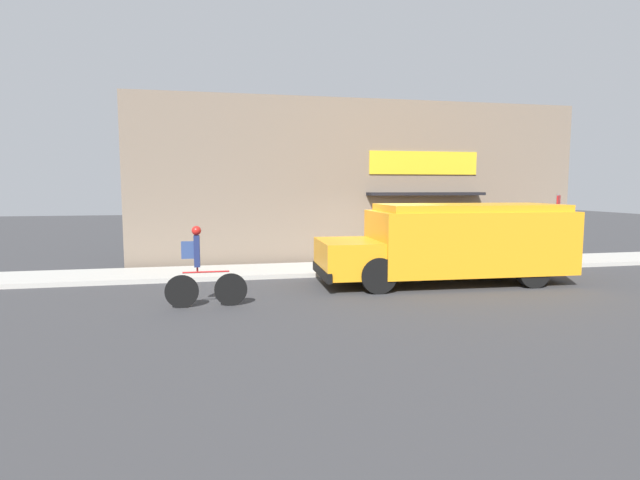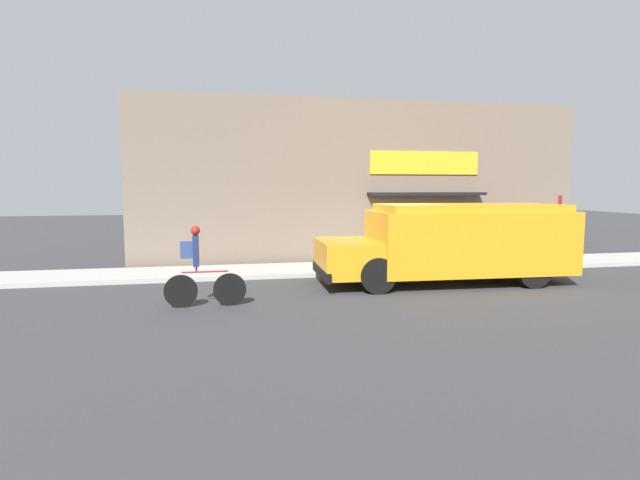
{
  "view_description": "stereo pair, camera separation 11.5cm",
  "coord_description": "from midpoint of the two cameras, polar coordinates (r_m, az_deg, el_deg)",
  "views": [
    {
      "loc": [
        -4.97,
        -13.79,
        2.58
      ],
      "look_at": [
        -2.11,
        -0.2,
        1.1
      ],
      "focal_mm": 28.0,
      "sensor_mm": 36.0,
      "label": 1
    },
    {
      "loc": [
        -4.85,
        -13.82,
        2.58
      ],
      "look_at": [
        -2.11,
        -0.2,
        1.1
      ],
      "focal_mm": 28.0,
      "sensor_mm": 36.0,
      "label": 2
    }
  ],
  "objects": [
    {
      "name": "ground_plane",
      "position": [
        14.88,
        8.08,
        -3.97
      ],
      "size": [
        70.0,
        70.0,
        0.0
      ],
      "primitive_type": "plane",
      "color": "#38383A"
    },
    {
      "name": "sidewalk",
      "position": [
        15.84,
        6.82,
        -3.1
      ],
      "size": [
        28.0,
        2.1,
        0.13
      ],
      "color": "#ADAAA3",
      "rests_on": "ground_plane"
    },
    {
      "name": "storefront",
      "position": [
        17.0,
        5.61,
        6.63
      ],
      "size": [
        15.52,
        0.76,
        5.5
      ],
      "color": "#756656",
      "rests_on": "ground_plane"
    },
    {
      "name": "school_bus",
      "position": [
        13.83,
        15.32,
        -0.17
      ],
      "size": [
        6.75,
        2.86,
        2.12
      ],
      "rotation": [
        0.0,
        0.0,
        -0.04
      ],
      "color": "orange",
      "rests_on": "ground_plane"
    },
    {
      "name": "cyclist",
      "position": [
        11.01,
        -13.33,
        -3.3
      ],
      "size": [
        1.75,
        0.2,
        1.76
      ],
      "rotation": [
        0.0,
        0.0,
        -0.01
      ],
      "color": "black",
      "rests_on": "ground_plane"
    },
    {
      "name": "stop_sign_post",
      "position": [
        17.87,
        25.79,
        2.41
      ],
      "size": [
        0.45,
        0.45,
        2.23
      ],
      "color": "slate",
      "rests_on": "sidewalk"
    },
    {
      "name": "trash_bin",
      "position": [
        16.43,
        7.64,
        -1.03
      ],
      "size": [
        0.52,
        0.52,
        0.87
      ],
      "color": "#2D5138",
      "rests_on": "sidewalk"
    }
  ]
}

